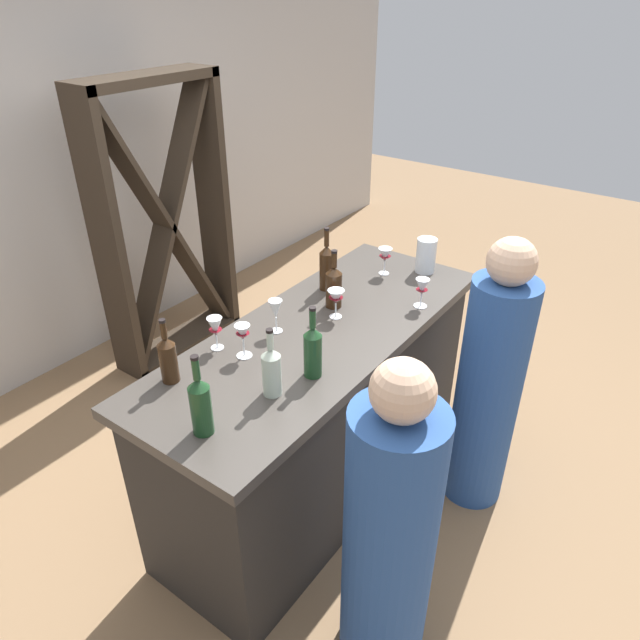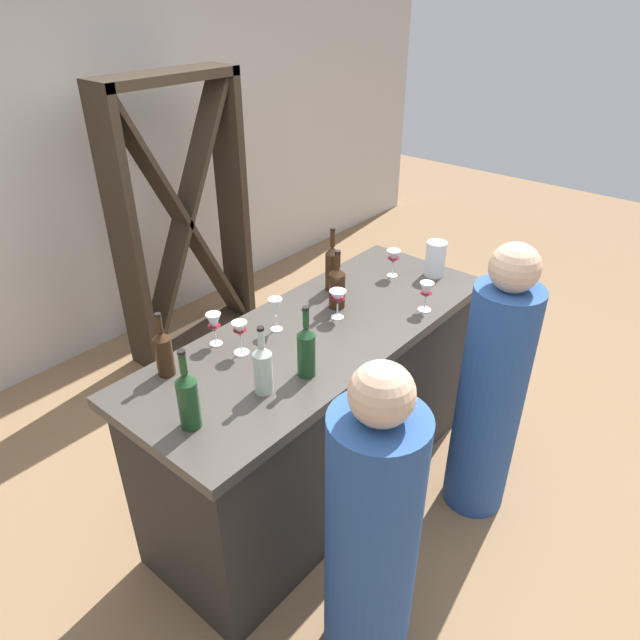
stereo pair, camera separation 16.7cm
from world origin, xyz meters
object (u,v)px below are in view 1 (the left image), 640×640
wine_bottle_leftmost_olive_green (201,404)px  wine_bottle_far_right_amber_brown (326,266)px  person_center_guest (389,536)px  wine_glass_far_center (276,310)px  water_pitcher (426,255)px  wine_bottle_center_clear_pale (272,370)px  person_left_guest (489,387)px  wine_bottle_second_right_olive_green (313,350)px  wine_glass_near_center (336,298)px  wine_rack (165,225)px  wine_glass_near_right (385,256)px  wine_bottle_second_left_amber_brown (168,358)px  wine_bottle_rightmost_amber_brown (334,286)px  wine_glass_far_right (215,328)px  wine_glass_far_left (243,334)px  wine_glass_near_left (422,288)px

wine_bottle_leftmost_olive_green → wine_bottle_far_right_amber_brown: 1.19m
person_center_guest → wine_bottle_far_right_amber_brown: bearing=-54.0°
wine_glass_far_center → water_pitcher: water_pitcher is taller
wine_bottle_center_clear_pale → person_left_guest: (0.94, -0.55, -0.41)m
wine_bottle_second_right_olive_green → water_pitcher: size_ratio=1.65×
wine_glass_near_center → wine_glass_far_center: bearing=151.3°
wine_rack → person_left_guest: wine_rack is taller
wine_glass_near_right → wine_bottle_center_clear_pale: bearing=-170.9°
wine_glass_near_right → wine_glass_far_center: bearing=173.3°
wine_rack → wine_bottle_second_left_amber_brown: (-1.18, -1.39, 0.14)m
wine_bottle_second_left_amber_brown → water_pitcher: wine_bottle_second_left_amber_brown is taller
wine_bottle_rightmost_amber_brown → wine_glass_far_right: 0.64m
wine_rack → wine_glass_far_right: 1.65m
wine_bottle_second_left_amber_brown → wine_bottle_far_right_amber_brown: size_ratio=0.84×
water_pitcher → wine_bottle_center_clear_pale: bearing=-179.1°
wine_glass_far_left → person_center_guest: size_ratio=0.11×
person_left_guest → person_center_guest: bearing=112.2°
wine_bottle_second_left_amber_brown → person_left_guest: size_ratio=0.20×
wine_bottle_center_clear_pale → person_left_guest: person_left_guest is taller
wine_bottle_rightmost_amber_brown → wine_glass_far_left: (-0.58, 0.06, -0.00)m
wine_glass_far_center → wine_rack: bearing=66.8°
wine_glass_far_right → water_pitcher: bearing=-17.3°
wine_bottle_leftmost_olive_green → wine_glass_near_left: (1.27, -0.20, -0.02)m
wine_bottle_rightmost_amber_brown → wine_bottle_far_right_amber_brown: bearing=46.4°
wine_bottle_second_left_amber_brown → wine_glass_near_center: bearing=-17.3°
wine_rack → wine_bottle_second_left_amber_brown: bearing=-130.2°
wine_rack → wine_glass_near_center: size_ratio=13.22×
wine_rack → wine_bottle_second_right_olive_green: size_ratio=6.01×
wine_glass_far_right → wine_bottle_rightmost_amber_brown: bearing=-17.9°
wine_bottle_second_right_olive_green → wine_glass_near_center: (0.44, 0.19, -0.02)m
wine_bottle_far_right_amber_brown → wine_glass_far_center: 0.48m
water_pitcher → person_left_guest: size_ratio=0.13×
wine_glass_far_center → person_center_guest: 1.07m
wine_bottle_rightmost_amber_brown → water_pitcher: size_ratio=1.56×
wine_rack → person_left_guest: 2.35m
wine_bottle_second_left_amber_brown → wine_bottle_second_right_olive_green: bearing=-50.3°
wine_bottle_center_clear_pale → wine_bottle_rightmost_amber_brown: bearing=16.0°
wine_bottle_center_clear_pale → wine_glass_near_left: (0.96, -0.14, -0.01)m
wine_bottle_leftmost_olive_green → wine_bottle_far_right_amber_brown: wine_bottle_far_right_amber_brown is taller
wine_glass_far_left → wine_glass_far_right: 0.14m
wine_bottle_second_left_amber_brown → person_center_guest: size_ratio=0.20×
wine_bottle_leftmost_olive_green → person_center_guest: size_ratio=0.23×
wine_bottle_leftmost_olive_green → wine_glass_far_center: (0.68, 0.22, -0.01)m
wine_bottle_second_left_amber_brown → wine_bottle_center_clear_pale: size_ratio=0.97×
wine_bottle_second_right_olive_green → wine_glass_far_left: size_ratio=2.05×
wine_bottle_rightmost_amber_brown → wine_glass_far_right: bearing=162.1°
wine_rack → wine_bottle_far_right_amber_brown: 1.46m
wine_bottle_second_right_olive_green → person_left_guest: person_left_guest is taller
wine_rack → wine_glass_far_center: bearing=-113.2°
wine_glass_near_center → water_pitcher: 0.71m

